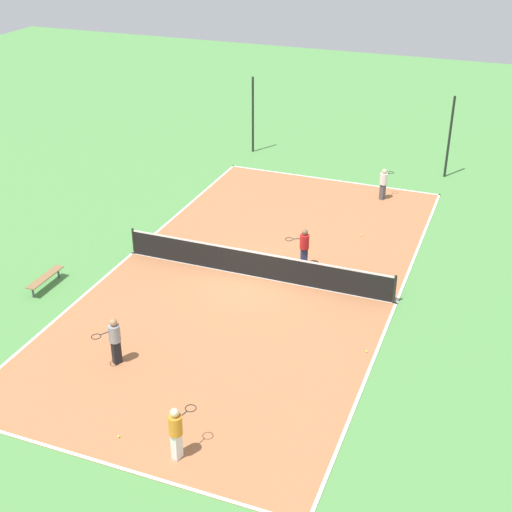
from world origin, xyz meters
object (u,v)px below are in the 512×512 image
Objects in this scene: player_baseline_gray at (115,338)px; tennis_ball_left_sideline at (367,351)px; fence_post_back_right at (449,137)px; player_far_white at (384,182)px; fence_post_back_left at (253,115)px; bench at (45,278)px; tennis_ball_midcourt at (361,235)px; tennis_net at (256,263)px; player_center_orange at (176,430)px; player_coach_red at (304,245)px; tennis_ball_near_net at (119,437)px.

player_baseline_gray reaches higher than tennis_ball_left_sideline.
tennis_ball_left_sideline is at bearing -90.59° from fence_post_back_right.
player_far_white is 9.10m from fence_post_back_left.
bench is 20.58m from fence_post_back_right.
tennis_ball_midcourt is (-2.13, 8.11, 0.00)m from tennis_ball_left_sideline.
player_baseline_gray is 23.58× the size of tennis_ball_midcourt.
player_baseline_gray is 23.58× the size of tennis_ball_left_sideline.
player_far_white is at bearing 90.35° from tennis_ball_midcourt.
fence_post_back_right is (10.41, 0.00, 0.00)m from fence_post_back_left.
player_far_white is at bearing -167.08° from player_baseline_gray.
tennis_net reaches higher than bench.
player_center_orange is (3.60, -3.00, 0.00)m from player_baseline_gray.
bench is 1.15× the size of player_baseline_gray.
tennis_ball_left_sideline is (2.16, -12.31, -0.81)m from player_far_white.
player_far_white is at bearing 11.27° from player_center_orange.
player_coach_red is (-0.09, 11.00, -0.00)m from player_center_orange.
fence_post_back_left is 1.00× the size of fence_post_back_right.
tennis_ball_midcourt is at bearing -49.80° from bench.
bench is at bearing -139.80° from tennis_ball_midcourt.
tennis_ball_midcourt is 0.02× the size of fence_post_back_right.
player_far_white is 7.77m from player_coach_red.
fence_post_back_left is at bearing 122.12° from tennis_ball_left_sideline.
player_baseline_gray is at bearing 65.61° from player_center_orange.
player_coach_red is at bearing -59.76° from bench.
player_coach_red reaches higher than tennis_ball_left_sideline.
tennis_ball_near_net is at bearing 102.93° from player_center_orange.
player_center_orange is 23.64× the size of tennis_ball_midcourt.
player_coach_red reaches higher than bench.
tennis_ball_left_sideline is (3.52, 6.33, -0.88)m from player_center_orange.
player_far_white reaches higher than bench.
player_far_white is 12.52m from tennis_ball_left_sideline.
bench is 27.10× the size of tennis_ball_left_sideline.
tennis_net is 155.23× the size of tennis_ball_midcourt.
player_center_orange is 18.69m from player_far_white.
tennis_ball_near_net is 23.18m from fence_post_back_left.
fence_post_back_left reaches higher than tennis_net.
tennis_ball_near_net is at bearing 61.91° from player_baseline_gray.
player_far_white is 0.36× the size of fence_post_back_left.
player_baseline_gray is 0.39× the size of fence_post_back_left.
tennis_net reaches higher than tennis_ball_left_sideline.
player_baseline_gray is at bearing -122.68° from bench.
tennis_ball_left_sideline is at bearing 145.58° from player_baseline_gray.
player_center_orange reaches higher than tennis_ball_left_sideline.
tennis_net is at bearing -166.97° from player_baseline_gray.
fence_post_back_right reaches higher than player_center_orange.
fence_post_back_right is at bearing 74.32° from tennis_ball_midcourt.
fence_post_back_left reaches higher than player_far_white.
player_baseline_gray reaches higher than tennis_ball_near_net.
player_coach_red reaches higher than tennis_ball_near_net.
tennis_net is 6.94m from player_baseline_gray.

